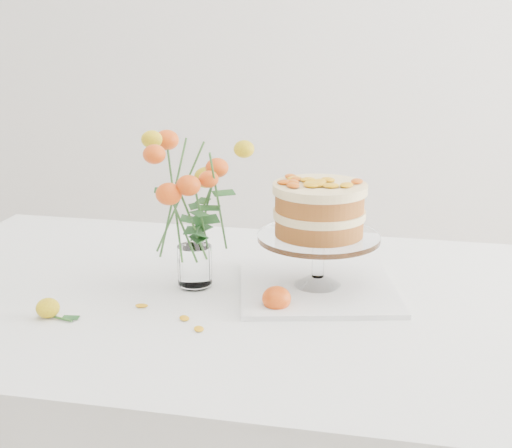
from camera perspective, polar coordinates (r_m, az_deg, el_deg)
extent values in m
cube|color=white|center=(3.34, 5.83, 17.16)|extent=(4.00, 0.04, 2.70)
cube|color=tan|center=(1.49, -3.36, -6.44)|extent=(1.40, 0.90, 0.04)
cylinder|color=tan|center=(2.18, -16.75, -10.24)|extent=(0.06, 0.06, 0.71)
cylinder|color=tan|center=(1.96, 18.27, -13.58)|extent=(0.06, 0.06, 0.71)
cube|color=white|center=(1.48, -3.37, -5.62)|extent=(1.42, 0.92, 0.01)
cube|color=white|center=(1.93, 0.24, -3.42)|extent=(1.42, 0.01, 0.20)
cube|color=white|center=(1.50, 4.93, -5.04)|extent=(0.38, 0.38, 0.01)
cylinder|color=white|center=(1.47, 4.99, -2.74)|extent=(0.03, 0.03, 0.08)
cylinder|color=white|center=(1.46, 5.03, -1.04)|extent=(0.25, 0.25, 0.01)
cylinder|color=#A85126|center=(1.45, 5.06, -0.16)|extent=(0.24, 0.24, 0.04)
cylinder|color=#FFE9A4|center=(1.44, 5.08, 0.83)|extent=(0.25, 0.25, 0.02)
cylinder|color=#A85126|center=(1.44, 5.11, 1.82)|extent=(0.24, 0.24, 0.04)
cylinder|color=#FFE9A4|center=(1.43, 5.14, 2.86)|extent=(0.25, 0.25, 0.02)
cylinder|color=white|center=(1.51, -4.88, -4.89)|extent=(0.06, 0.06, 0.01)
cylinder|color=white|center=(1.49, -4.92, -3.28)|extent=(0.07, 0.07, 0.08)
ellipsoid|color=yellow|center=(1.41, -16.32, -6.47)|extent=(0.04, 0.04, 0.04)
cylinder|color=#305F26|center=(1.40, -15.33, -7.37)|extent=(0.05, 0.02, 0.00)
ellipsoid|color=#E03C0A|center=(1.38, 1.65, -5.97)|extent=(0.06, 0.06, 0.05)
cylinder|color=#305F26|center=(1.40, 3.27, -6.73)|extent=(0.07, 0.02, 0.01)
ellipsoid|color=#F0A60F|center=(1.42, -9.13, -6.48)|extent=(0.03, 0.02, 0.00)
ellipsoid|color=#F0A60F|center=(1.36, -5.75, -7.52)|extent=(0.03, 0.02, 0.00)
ellipsoid|color=#F0A60F|center=(1.31, -4.59, -8.38)|extent=(0.03, 0.02, 0.00)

